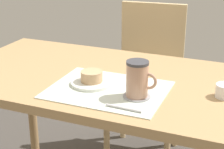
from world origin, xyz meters
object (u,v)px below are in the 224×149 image
Objects in this scene: wooden_chair at (148,77)px; pastry at (92,76)px; dining_table at (114,95)px; pastry_plate at (92,83)px; coffee_mug at (138,79)px.

pastry is (0.00, -0.78, 0.29)m from wooden_chair.
wooden_chair is at bearing 94.42° from dining_table.
dining_table is 0.17m from pastry.
pastry is at bearing -113.73° from dining_table.
pastry_plate is at bearing -113.73° from dining_table.
dining_table is 1.50× the size of wooden_chair.
pastry reaches higher than pastry_plate.
pastry is (-0.05, -0.11, 0.12)m from dining_table.
pastry_plate is at bearing 85.28° from wooden_chair.
coffee_mug reaches higher than dining_table.
wooden_chair is at bearing 104.12° from coffee_mug.
dining_table is 0.70m from wooden_chair.
coffee_mug is (0.16, -0.16, 0.16)m from dining_table.
dining_table is 8.37× the size of pastry_plate.
pastry_plate is at bearing 167.15° from coffee_mug.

